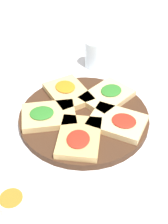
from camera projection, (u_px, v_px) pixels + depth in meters
ground_plane at (84, 120)px, 0.89m from camera, size 3.00×3.00×0.00m
serving_board at (84, 117)px, 0.88m from camera, size 0.36×0.36×0.02m
focaccia_slice_0 at (118, 122)px, 0.83m from camera, size 0.17×0.18×0.02m
focaccia_slice_1 at (107, 96)px, 0.92m from camera, size 0.17×0.14×0.02m
focaccia_slice_2 at (68, 93)px, 0.93m from camera, size 0.11×0.15×0.02m
focaccia_slice_3 at (48, 115)px, 0.85m from camera, size 0.18×0.15×0.02m
focaccia_slice_4 at (79, 137)px, 0.79m from camera, size 0.17×0.18×0.02m
water_glass at (94, 54)px, 1.07m from camera, size 0.06×0.06×0.10m
napkin_stack at (127, 68)px, 1.08m from camera, size 0.13×0.12×0.01m
dipping_bowl at (12, 201)px, 0.67m from camera, size 0.06×0.06×0.03m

